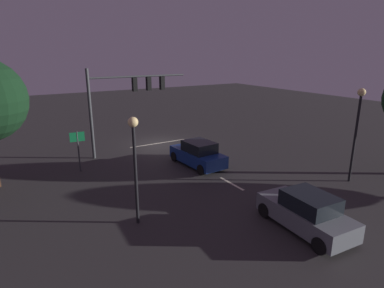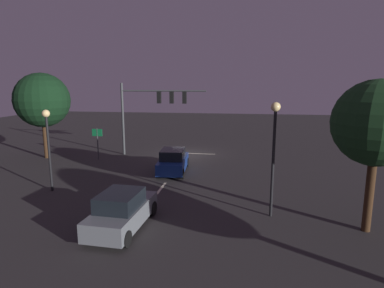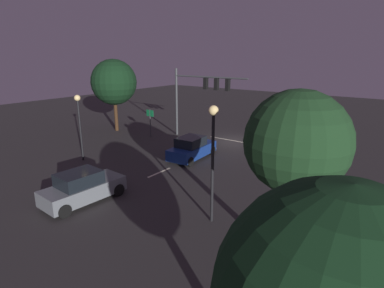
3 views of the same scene
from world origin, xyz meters
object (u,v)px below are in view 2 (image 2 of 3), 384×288
at_px(traffic_signal_assembly, 153,104).
at_px(tree_right_near, 42,100).
at_px(route_sign, 97,137).
at_px(tree_left_near, 377,124).
at_px(street_lamp_left_kerb, 274,139).
at_px(car_approaching, 173,161).
at_px(car_distant, 122,211).
at_px(street_lamp_right_kerb, 48,134).

relative_size(traffic_signal_assembly, tree_right_near, 1.05).
xyz_separation_m(route_sign, tree_left_near, (-17.32, 10.90, 2.80)).
bearing_deg(street_lamp_left_kerb, traffic_signal_assembly, -52.99).
distance_m(car_approaching, car_distant, 9.29).
bearing_deg(traffic_signal_assembly, street_lamp_left_kerb, 127.01).
bearing_deg(tree_right_near, route_sign, -177.85).
xyz_separation_m(traffic_signal_assembly, tree_left_near, (-13.10, 13.12, 0.17)).
height_order(car_approaching, car_distant, same).
distance_m(car_distant, street_lamp_left_kerb, 7.62).
height_order(street_lamp_right_kerb, route_sign, street_lamp_right_kerb).
height_order(street_lamp_right_kerb, tree_left_near, tree_left_near).
bearing_deg(street_lamp_right_kerb, tree_right_near, -55.59).
xyz_separation_m(car_distant, tree_right_near, (11.39, -12.08, 4.12)).
height_order(traffic_signal_assembly, tree_right_near, tree_right_near).
distance_m(car_distant, tree_left_near, 11.33).
distance_m(street_lamp_right_kerb, tree_left_near, 16.84).
bearing_deg(traffic_signal_assembly, car_distant, 99.98).
relative_size(street_lamp_right_kerb, route_sign, 1.84).
bearing_deg(route_sign, traffic_signal_assembly, -152.28).
bearing_deg(tree_right_near, car_approaching, 166.56).
relative_size(car_approaching, tree_right_near, 0.62).
distance_m(car_distant, tree_right_near, 17.11).
height_order(traffic_signal_assembly, street_lamp_right_kerb, traffic_signal_assembly).
xyz_separation_m(car_approaching, tree_left_near, (-10.24, 7.93, 3.90)).
bearing_deg(traffic_signal_assembly, tree_right_near, 15.11).
height_order(traffic_signal_assembly, car_approaching, traffic_signal_assembly).
distance_m(car_approaching, street_lamp_left_kerb, 9.83).
height_order(street_lamp_left_kerb, tree_right_near, tree_right_near).
relative_size(car_approaching, tree_left_near, 0.68).
bearing_deg(route_sign, street_lamp_left_kerb, 143.41).
bearing_deg(tree_right_near, street_lamp_left_kerb, 151.56).
bearing_deg(car_distant, tree_right_near, -46.68).
bearing_deg(tree_right_near, tree_left_near, 153.95).
bearing_deg(street_lamp_right_kerb, car_distant, 144.98).
bearing_deg(street_lamp_right_kerb, tree_left_near, 170.23).
relative_size(traffic_signal_assembly, car_approaching, 1.69).
bearing_deg(car_approaching, route_sign, -22.78).
relative_size(traffic_signal_assembly, street_lamp_right_kerb, 1.56).
distance_m(car_distant, route_sign, 14.04).
bearing_deg(car_approaching, tree_left_near, 142.23).
bearing_deg(tree_right_near, street_lamp_right_kerb, 124.41).
height_order(tree_left_near, tree_right_near, tree_right_near).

